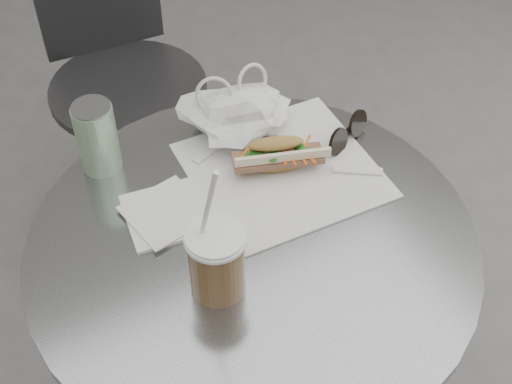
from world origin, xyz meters
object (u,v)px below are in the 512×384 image
sunglasses (347,134)px  drink_can (97,137)px  chair_far (130,119)px  iced_coffee (217,260)px  cafe_table (253,329)px  banh_mi (277,155)px

sunglasses → drink_can: drink_can is taller
chair_far → drink_can: size_ratio=5.63×
iced_coffee → sunglasses: size_ratio=2.31×
cafe_table → chair_far: bearing=85.3°
chair_far → drink_can: bearing=72.7°
banh_mi → sunglasses: 0.15m
cafe_table → banh_mi: 0.35m
drink_can → cafe_table: bearing=-61.9°
chair_far → iced_coffee: 1.01m
sunglasses → banh_mi: bearing=157.3°
cafe_table → banh_mi: bearing=46.0°
chair_far → iced_coffee: bearing=84.7°
cafe_table → drink_can: drink_can is taller
cafe_table → banh_mi: (0.12, 0.12, 0.31)m
cafe_table → sunglasses: size_ratio=6.45×
sunglasses → iced_coffee: bearing=-175.9°
banh_mi → drink_can: size_ratio=1.54×
chair_far → banh_mi: size_ratio=3.65×
banh_mi → iced_coffee: bearing=-120.0°
drink_can → iced_coffee: bearing=-80.1°
cafe_table → sunglasses: sunglasses is taller
cafe_table → banh_mi: size_ratio=3.54×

